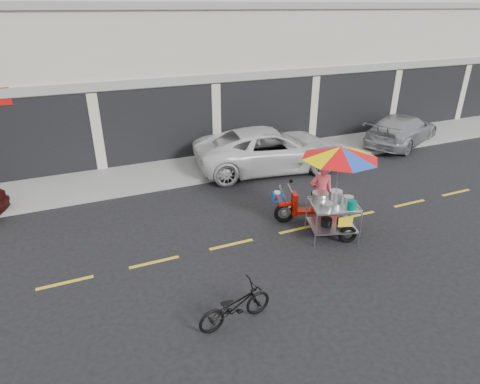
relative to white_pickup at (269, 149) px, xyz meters
name	(u,v)px	position (x,y,z in m)	size (l,w,h in m)	color
ground	(298,229)	(-1.30, -4.36, -0.77)	(90.00, 90.00, 0.00)	black
sidewalk	(226,162)	(-1.30, 1.14, -0.70)	(45.00, 3.00, 0.15)	gray
shophouse_block	(241,37)	(1.51, 6.23, 3.46)	(36.00, 8.11, 10.40)	beige
centerline	(298,229)	(-1.30, -4.36, -0.77)	(42.00, 0.10, 0.01)	gold
white_pickup	(269,149)	(0.00, 0.00, 0.00)	(2.56, 5.55, 1.54)	silver
silver_pickup	(402,130)	(6.68, 0.34, -0.11)	(1.86, 4.57, 1.33)	#A5A7AD
near_bicycle	(235,306)	(-4.29, -6.98, -0.37)	(0.54, 1.54, 0.81)	black
food_vendor_rig	(331,176)	(-0.61, -4.65, 0.82)	(2.50, 2.51, 2.54)	black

